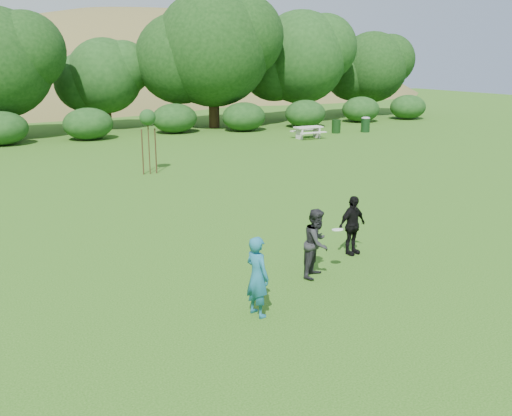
# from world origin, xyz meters

# --- Properties ---
(ground) EXTENTS (120.00, 120.00, 0.00)m
(ground) POSITION_xyz_m (0.00, 0.00, 0.00)
(ground) COLOR #19470C
(ground) RESTS_ON ground
(player_teal) EXTENTS (0.51, 0.67, 1.66)m
(player_teal) POSITION_xyz_m (-2.00, -0.77, 0.83)
(player_teal) COLOR #1B5F7B
(player_teal) RESTS_ON ground
(player_grey) EXTENTS (1.02, 0.98, 1.65)m
(player_grey) POSITION_xyz_m (0.24, 0.42, 0.83)
(player_grey) COLOR #252527
(player_grey) RESTS_ON ground
(player_black) EXTENTS (0.98, 0.54, 1.58)m
(player_black) POSITION_xyz_m (1.94, 1.29, 0.79)
(player_black) COLOR black
(player_black) RESTS_ON ground
(trash_can_near) EXTENTS (0.60, 0.60, 0.90)m
(trash_can_near) POSITION_xyz_m (16.05, 21.38, 0.45)
(trash_can_near) COLOR black
(trash_can_near) RESTS_ON ground
(frisbee) EXTENTS (0.27, 0.27, 0.07)m
(frisbee) POSITION_xyz_m (0.66, 0.21, 1.15)
(frisbee) COLOR white
(frisbee) RESTS_ON ground
(sapling) EXTENTS (0.70, 0.70, 2.85)m
(sapling) POSITION_xyz_m (0.59, 14.03, 2.42)
(sapling) COLOR #3B2817
(sapling) RESTS_ON ground
(picnic_table) EXTENTS (1.80, 1.48, 0.76)m
(picnic_table) POSITION_xyz_m (12.91, 20.04, 0.52)
(picnic_table) COLOR #BBB7AD
(picnic_table) RESTS_ON ground
(trash_can_lidded) EXTENTS (0.60, 0.60, 1.05)m
(trash_can_lidded) POSITION_xyz_m (18.14, 20.86, 0.54)
(trash_can_lidded) COLOR #123315
(trash_can_lidded) RESTS_ON ground
(hillside) EXTENTS (150.00, 72.00, 52.00)m
(hillside) POSITION_xyz_m (-0.56, 68.45, -11.97)
(hillside) COLOR olive
(hillside) RESTS_ON ground
(tree_row) EXTENTS (53.92, 10.38, 9.62)m
(tree_row) POSITION_xyz_m (3.23, 28.68, 4.87)
(tree_row) COLOR #3A2616
(tree_row) RESTS_ON ground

